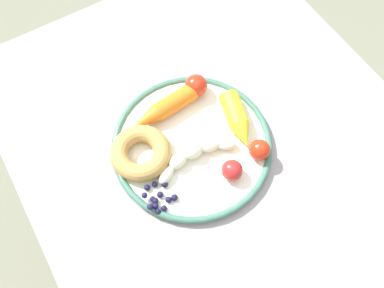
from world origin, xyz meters
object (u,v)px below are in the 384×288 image
Objects in this scene: carrot_orange at (163,109)px; tomato_near at (196,86)px; banana at (194,154)px; plate at (192,145)px; tomato_mid at (232,170)px; dining_table at (225,180)px; donut at (141,153)px; carrot_yellow at (237,120)px; tomato_far at (260,150)px; blueberry_pile at (158,198)px.

tomato_near is at bearing -82.41° from carrot_orange.
banana is 1.19× the size of carrot_orange.
tomato_mid is (-0.09, -0.03, 0.02)m from plate.
donut reaches higher than dining_table.
carrot_yellow is at bearing -101.06° from donut.
plate is 0.03m from banana.
carrot_yellow is 0.11m from tomato_near.
carrot_orange is (0.08, 0.01, 0.02)m from plate.
tomato_far is (-0.02, -0.04, 0.15)m from dining_table.
tomato_mid is at bearing 96.07° from tomato_far.
dining_table is 25.19× the size of tomato_mid.
dining_table is 0.16m from carrot_yellow.
carrot_orange is at bearing -32.38° from blueberry_pile.
blueberry_pile is at bearing 110.80° from banana.
tomato_far is (-0.17, -0.03, -0.00)m from tomato_near.
carrot_yellow is at bearing -39.58° from tomato_mid.
carrot_orange reaches higher than blueberry_pile.
plate is 0.09m from carrot_yellow.
tomato_mid reaches higher than dining_table.
carrot_orange is 3.63× the size of tomato_far.
plate is at bearing -106.19° from donut.
carrot_yellow is at bearing -165.43° from tomato_near.
tomato_mid is 0.98× the size of tomato_far.
donut reaches higher than plate.
carrot_yellow reaches higher than blueberry_pile.
dining_table is at bearing -138.50° from plate.
carrot_yellow reaches higher than donut.
donut is 1.89× the size of blueberry_pile.
dining_table is 8.19× the size of carrot_yellow.
plate is at bearing 49.02° from tomato_far.
blueberry_pile is 1.50× the size of tomato_far.
tomato_near reaches higher than carrot_orange.
plate is 0.10m from donut.
dining_table is 0.16m from banana.
dining_table is 0.21m from carrot_orange.
banana is at bearing 97.97° from carrot_yellow.
banana is at bearing 31.55° from tomato_mid.
plate is 0.09m from carrot_orange.
tomato_near is (0.10, 0.03, 0.00)m from carrot_yellow.
dining_table is 0.21m from blueberry_pile.
donut is (0.03, 0.09, 0.02)m from plate.
carrot_yellow is 0.20m from blueberry_pile.
tomato_mid reaches higher than donut.
carrot_orange is 0.17m from blueberry_pile.
plate is at bearing -22.40° from banana.
tomato_near reaches higher than donut.
tomato_mid is at bearing -133.34° from donut.
donut is 0.17m from tomato_near.
carrot_yellow reaches higher than banana.
donut is at bearing 59.84° from tomato_far.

